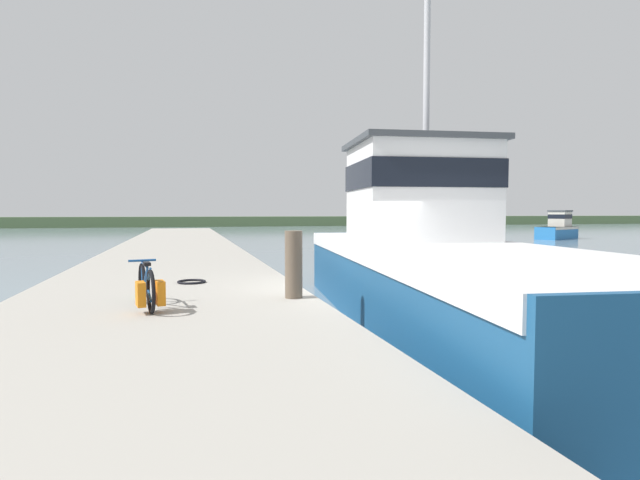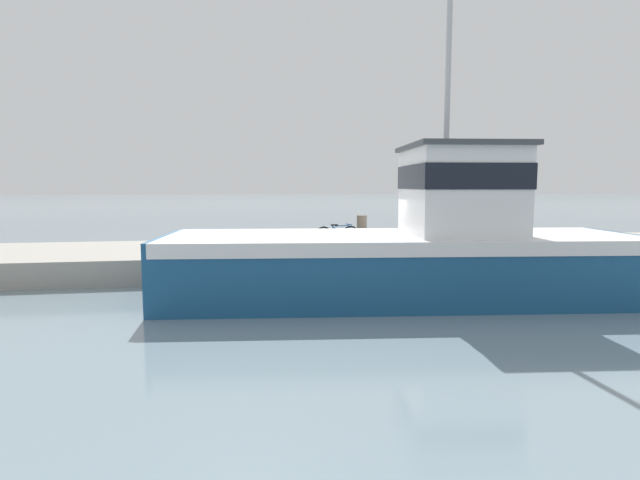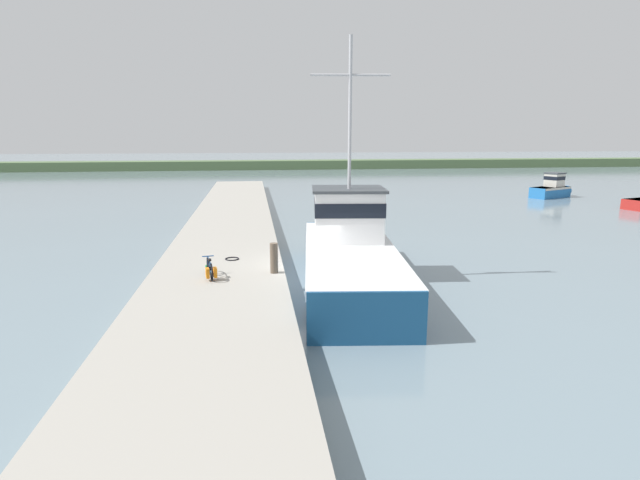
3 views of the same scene
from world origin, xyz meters
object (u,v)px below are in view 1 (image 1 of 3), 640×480
fishing_boat_main (433,259)px  water_bottle_on_curb (137,292)px  boat_orange_near (558,228)px  mooring_post (294,264)px  bicycle_touring (148,288)px

fishing_boat_main → water_bottle_on_curb: 5.89m
fishing_boat_main → boat_orange_near: 36.76m
boat_orange_near → mooring_post: size_ratio=4.36×
fishing_boat_main → water_bottle_on_curb: bearing=-172.9°
fishing_boat_main → mooring_post: 3.28m
boat_orange_near → mooring_post: 39.62m
bicycle_touring → water_bottle_on_curb: size_ratio=8.36×
mooring_post → water_bottle_on_curb: mooring_post is taller
bicycle_touring → fishing_boat_main: bearing=1.6°
fishing_boat_main → bicycle_touring: fishing_boat_main is taller
bicycle_touring → water_bottle_on_curb: bearing=91.0°
boat_orange_near → water_bottle_on_curb: bearing=-75.1°
fishing_boat_main → water_bottle_on_curb: size_ratio=69.78×
bicycle_touring → water_bottle_on_curb: bicycle_touring is taller
mooring_post → fishing_boat_main: bearing=14.7°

